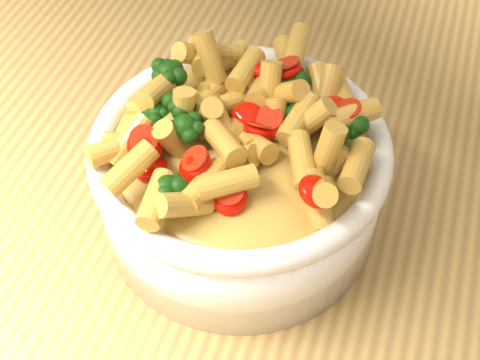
% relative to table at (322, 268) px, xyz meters
% --- Properties ---
extents(table, '(1.20, 0.80, 0.90)m').
position_rel_table_xyz_m(table, '(0.00, 0.00, 0.00)').
color(table, tan).
rests_on(table, ground).
extents(serving_bowl, '(0.22, 0.22, 0.10)m').
position_rel_table_xyz_m(serving_bowl, '(-0.07, -0.04, 0.15)').
color(serving_bowl, white).
rests_on(serving_bowl, table).
extents(pasta_salad, '(0.18, 0.18, 0.04)m').
position_rel_table_xyz_m(pasta_salad, '(-0.07, -0.04, 0.21)').
color(pasta_salad, gold).
rests_on(pasta_salad, serving_bowl).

